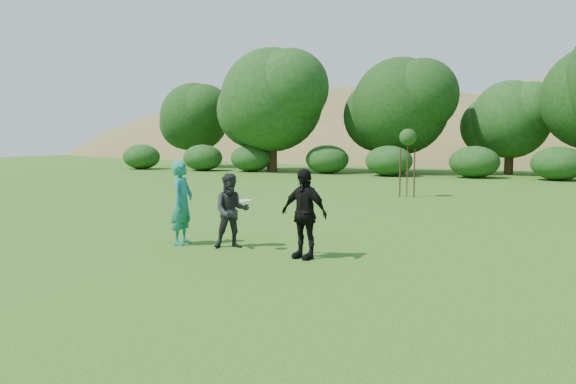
# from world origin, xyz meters

# --- Properties ---
(ground) EXTENTS (120.00, 120.00, 0.00)m
(ground) POSITION_xyz_m (0.00, 0.00, 0.00)
(ground) COLOR #19470C
(ground) RESTS_ON ground
(player_teal) EXTENTS (0.59, 0.78, 1.94)m
(player_teal) POSITION_xyz_m (-1.66, 0.81, 0.97)
(player_teal) COLOR #1A776A
(player_teal) RESTS_ON ground
(player_grey) EXTENTS (1.03, 0.98, 1.67)m
(player_grey) POSITION_xyz_m (-0.40, 0.94, 0.84)
(player_grey) COLOR black
(player_grey) RESTS_ON ground
(player_black) EXTENTS (1.14, 0.64, 1.84)m
(player_black) POSITION_xyz_m (1.50, 0.66, 0.92)
(player_black) COLOR black
(player_black) RESTS_ON ground
(frisbee) EXTENTS (0.27, 0.27, 0.04)m
(frisbee) POSITION_xyz_m (0.06, 0.77, 1.11)
(frisbee) COLOR white
(frisbee) RESTS_ON ground
(sapling) EXTENTS (0.70, 0.70, 2.85)m
(sapling) POSITION_xyz_m (0.42, 13.49, 2.42)
(sapling) COLOR #3F2618
(sapling) RESTS_ON ground
(hillside) EXTENTS (150.00, 72.00, 52.00)m
(hillside) POSITION_xyz_m (-0.56, 68.45, -11.97)
(hillside) COLOR olive
(hillside) RESTS_ON ground
(tree_row) EXTENTS (53.92, 10.38, 9.62)m
(tree_row) POSITION_xyz_m (3.23, 28.68, 4.87)
(tree_row) COLOR #3A2616
(tree_row) RESTS_ON ground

